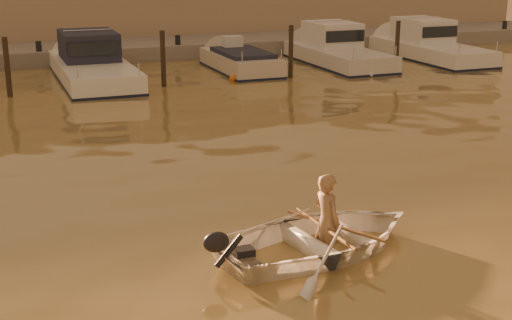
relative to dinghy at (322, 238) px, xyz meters
name	(u,v)px	position (x,y,z in m)	size (l,w,h in m)	color
ground_plane	(351,212)	(1.34, 1.48, -0.26)	(160.00, 160.00, 0.00)	olive
dinghy	(322,238)	(0.00, 0.00, 0.00)	(2.59, 3.63, 0.75)	white
person	(327,222)	(0.10, 0.02, 0.26)	(0.60, 0.39, 1.63)	#96704B
outboard_motor	(243,256)	(-1.48, -0.27, 0.02)	(0.90, 0.40, 0.70)	black
oar_port	(334,225)	(0.25, 0.05, 0.16)	(0.06, 0.06, 2.10)	brown
oar_starboard	(324,228)	(0.05, 0.01, 0.16)	(0.06, 0.06, 2.10)	brown
moored_boat_2	(93,64)	(-1.04, 17.48, 0.37)	(2.52, 8.35, 1.75)	white
moored_boat_3	(241,65)	(4.89, 17.48, -0.03)	(1.98, 5.75, 0.95)	beige
moored_boat_4	(338,50)	(9.32, 17.48, 0.37)	(2.33, 7.17, 1.75)	silver
moored_boat_5	(430,45)	(13.96, 17.48, 0.37)	(2.32, 7.77, 1.75)	white
piling_1	(8,70)	(-4.16, 15.28, 0.64)	(0.18, 0.18, 2.20)	#2D2319
piling_2	(163,61)	(1.14, 15.28, 0.64)	(0.18, 0.18, 2.20)	#2D2319
piling_3	(291,54)	(6.14, 15.28, 0.64)	(0.18, 0.18, 2.20)	#2D2319
piling_4	(397,48)	(10.84, 15.28, 0.64)	(0.18, 0.18, 2.20)	#2D2319
fender_c	(137,89)	(0.01, 14.55, -0.16)	(0.30, 0.30, 0.30)	silver
fender_d	(233,78)	(3.84, 15.40, -0.16)	(0.30, 0.30, 0.30)	orange
fender_e	(370,74)	(9.15, 14.40, -0.16)	(0.30, 0.30, 0.30)	silver
quay	(128,54)	(1.34, 22.98, -0.11)	(52.00, 4.00, 1.00)	gray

